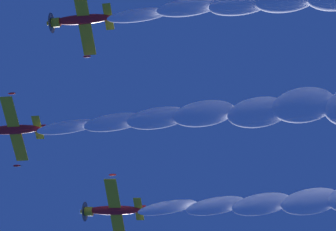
% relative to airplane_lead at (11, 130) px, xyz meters
% --- Properties ---
extents(airplane_lead, '(7.62, 8.23, 3.36)m').
position_rel_airplane_lead_xyz_m(airplane_lead, '(0.00, 0.00, 0.00)').
color(airplane_lead, red).
extents(airplane_left_wingman, '(7.62, 8.32, 3.11)m').
position_rel_airplane_lead_xyz_m(airplane_left_wingman, '(-10.81, 10.13, 0.31)').
color(airplane_left_wingman, red).
extents(airplane_right_wingman, '(7.62, 8.36, 3.24)m').
position_rel_airplane_lead_xyz_m(airplane_right_wingman, '(-8.89, -11.64, -1.11)').
color(airplane_right_wingman, red).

